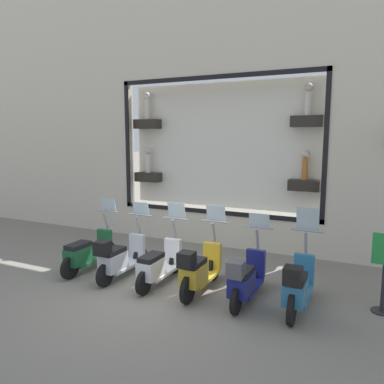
% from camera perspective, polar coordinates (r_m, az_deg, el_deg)
% --- Properties ---
extents(ground_plane, '(120.00, 120.00, 0.00)m').
position_cam_1_polar(ground_plane, '(7.84, -6.24, -14.52)').
color(ground_plane, gray).
extents(building_facade, '(1.20, 36.00, 9.21)m').
position_cam_1_polar(building_facade, '(10.59, 4.05, 17.45)').
color(building_facade, beige).
rests_on(building_facade, ground_plane).
extents(scooter_teal_0, '(1.81, 0.61, 1.72)m').
position_cam_1_polar(scooter_teal_0, '(6.94, 15.79, -13.57)').
color(scooter_teal_0, black).
rests_on(scooter_teal_0, ground_plane).
extents(scooter_navy_1, '(1.79, 0.61, 1.53)m').
position_cam_1_polar(scooter_navy_1, '(7.13, 8.09, -12.96)').
color(scooter_navy_1, black).
rests_on(scooter_navy_1, ground_plane).
extents(scooter_yellow_2, '(1.81, 0.60, 1.62)m').
position_cam_1_polar(scooter_yellow_2, '(7.44, 1.03, -11.77)').
color(scooter_yellow_2, black).
rests_on(scooter_yellow_2, ground_plane).
extents(scooter_white_3, '(1.80, 0.61, 1.60)m').
position_cam_1_polar(scooter_white_3, '(7.91, -5.15, -10.99)').
color(scooter_white_3, black).
rests_on(scooter_white_3, ground_plane).
extents(scooter_silver_4, '(1.80, 0.60, 1.55)m').
position_cam_1_polar(scooter_silver_4, '(8.34, -11.05, -9.79)').
color(scooter_silver_4, black).
rests_on(scooter_silver_4, ground_plane).
extents(scooter_green_5, '(1.80, 0.61, 1.57)m').
position_cam_1_polar(scooter_green_5, '(8.97, -15.71, -8.90)').
color(scooter_green_5, black).
rests_on(scooter_green_5, ground_plane).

